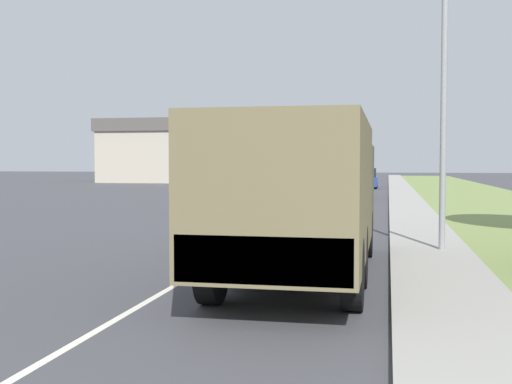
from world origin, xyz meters
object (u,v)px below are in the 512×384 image
(military_truck, at_px, (303,192))
(car_second_ahead, at_px, (351,188))
(car_farthest_ahead, at_px, (341,174))
(car_nearest_ahead, at_px, (257,199))
(car_third_ahead, at_px, (365,179))
(lamp_post, at_px, (434,68))
(car_fourth_ahead, at_px, (331,177))

(military_truck, height_order, car_second_ahead, military_truck)
(military_truck, relative_size, car_farthest_ahead, 1.76)
(military_truck, xyz_separation_m, car_nearest_ahead, (-3.59, 13.40, -0.93))
(military_truck, height_order, car_farthest_ahead, military_truck)
(military_truck, bearing_deg, car_farthest_ahead, 93.49)
(car_second_ahead, height_order, car_third_ahead, car_third_ahead)
(military_truck, height_order, lamp_post, lamp_post)
(car_second_ahead, distance_m, car_third_ahead, 15.07)
(car_third_ahead, bearing_deg, military_truck, -89.59)
(car_second_ahead, xyz_separation_m, lamp_post, (3.07, -22.22, 3.58))
(car_fourth_ahead, bearing_deg, military_truck, -85.58)
(car_second_ahead, relative_size, car_fourth_ahead, 1.23)
(car_nearest_ahead, bearing_deg, car_fourth_ahead, 90.34)
(car_nearest_ahead, bearing_deg, car_third_ahead, 83.16)
(car_third_ahead, xyz_separation_m, car_fourth_ahead, (-3.50, 8.29, 0.01))
(car_nearest_ahead, height_order, lamp_post, lamp_post)
(car_third_ahead, distance_m, lamp_post, 37.55)
(lamp_post, bearing_deg, car_fourth_ahead, 97.87)
(lamp_post, bearing_deg, car_second_ahead, 97.86)
(military_truck, distance_m, car_farthest_ahead, 62.57)
(military_truck, bearing_deg, car_fourth_ahead, 94.42)
(car_third_ahead, bearing_deg, car_nearest_ahead, -96.84)
(car_third_ahead, relative_size, lamp_post, 0.65)
(car_third_ahead, bearing_deg, lamp_post, -85.71)
(military_truck, height_order, car_nearest_ahead, military_truck)
(car_nearest_ahead, relative_size, car_second_ahead, 1.01)
(car_fourth_ahead, relative_size, lamp_post, 0.57)
(military_truck, distance_m, car_fourth_ahead, 49.28)
(car_second_ahead, xyz_separation_m, car_third_ahead, (0.27, 15.07, 0.10))
(car_fourth_ahead, distance_m, car_farthest_ahead, 13.32)
(car_farthest_ahead, bearing_deg, car_third_ahead, -80.75)
(car_nearest_ahead, bearing_deg, military_truck, -75.01)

